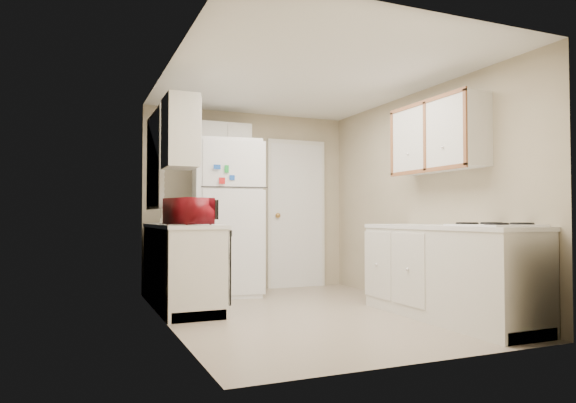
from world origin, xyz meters
name	(u,v)px	position (x,y,z in m)	size (l,w,h in m)	color
floor	(307,314)	(0.00, 0.00, 0.00)	(3.80, 3.80, 0.00)	#B7A791
ceiling	(307,79)	(0.00, 0.00, 2.40)	(3.80, 3.80, 0.00)	white
wall_left	(168,193)	(-1.40, 0.00, 1.20)	(3.80, 3.80, 0.00)	#B5A88C
wall_right	(420,197)	(1.40, 0.00, 1.20)	(3.80, 3.80, 0.00)	#B5A88C
wall_back	(248,201)	(0.00, 1.90, 1.20)	(2.80, 2.80, 0.00)	#B5A88C
wall_front	(425,184)	(0.00, -1.90, 1.20)	(2.80, 2.80, 0.00)	#B5A88C
left_counter	(181,265)	(-1.10, 0.90, 0.45)	(0.60, 1.80, 0.90)	silver
dishwasher	(222,265)	(-0.81, 0.30, 0.49)	(0.03, 0.58, 0.72)	black
sink	(179,227)	(-1.10, 1.05, 0.86)	(0.54, 0.74, 0.16)	gray
microwave	(189,210)	(-1.15, 0.27, 1.05)	(0.26, 0.47, 0.32)	maroon
soap_bottle	(167,215)	(-1.15, 1.54, 1.00)	(0.08, 0.08, 0.17)	white
window_blinds	(156,161)	(-1.36, 1.05, 1.60)	(0.10, 0.98, 1.08)	silver
upper_cabinet_left	(180,132)	(-1.25, 0.22, 1.80)	(0.30, 0.45, 0.70)	silver
refrigerator	(225,218)	(-0.42, 1.53, 0.97)	(0.80, 0.77, 1.94)	white
cabinet_over_fridge	(223,139)	(-0.40, 1.75, 2.00)	(0.70, 0.30, 0.40)	silver
interior_door	(296,214)	(0.70, 1.86, 1.02)	(0.86, 0.06, 2.08)	white
right_counter	(447,272)	(1.10, -0.80, 0.45)	(0.60, 2.00, 0.90)	silver
stove	(495,284)	(1.14, -1.36, 0.41)	(0.54, 0.67, 0.81)	white
upper_cabinet_right	(438,137)	(1.25, -0.50, 1.80)	(0.30, 1.20, 0.70)	silver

